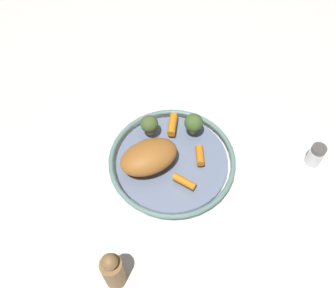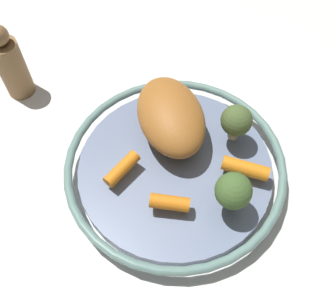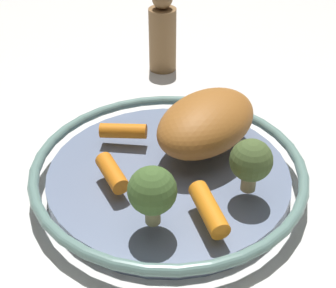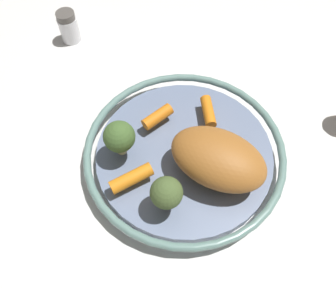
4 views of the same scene
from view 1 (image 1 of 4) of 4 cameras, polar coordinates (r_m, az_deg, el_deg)
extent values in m
plane|color=silver|center=(1.05, 0.60, -3.20)|extent=(2.08, 2.08, 0.00)
cylinder|color=slate|center=(1.04, 0.60, -2.87)|extent=(0.30, 0.30, 0.02)
torus|color=slate|center=(1.02, 0.61, -2.34)|extent=(0.34, 0.34, 0.01)
ellipsoid|color=#A86429|center=(0.98, -2.87, -1.93)|extent=(0.18, 0.15, 0.07)
cylinder|color=orange|center=(1.01, 4.79, -1.69)|extent=(0.05, 0.06, 0.02)
cylinder|color=orange|center=(0.97, 2.45, -5.62)|extent=(0.03, 0.06, 0.02)
cylinder|color=orange|center=(1.06, 0.68, 2.94)|extent=(0.07, 0.06, 0.02)
cylinder|color=tan|center=(1.05, -2.74, 1.99)|extent=(0.02, 0.02, 0.02)
sphere|color=#4B6131|center=(1.03, -2.81, 3.00)|extent=(0.05, 0.05, 0.05)
cylinder|color=tan|center=(1.06, 3.75, 2.14)|extent=(0.02, 0.02, 0.02)
sphere|color=#45662F|center=(1.03, 3.85, 3.20)|extent=(0.05, 0.05, 0.05)
cylinder|color=white|center=(1.10, 21.07, -1.74)|extent=(0.04, 0.04, 0.06)
cylinder|color=#56514C|center=(1.07, 21.62, -0.75)|extent=(0.04, 0.04, 0.01)
cylinder|color=olive|center=(0.88, -8.14, -18.42)|extent=(0.05, 0.05, 0.11)
sphere|color=olive|center=(0.81, -8.77, -17.01)|extent=(0.04, 0.04, 0.04)
camera|label=2|loc=(0.74, 27.82, 22.43)|focal=42.50mm
camera|label=3|loc=(1.11, 12.66, 28.46)|focal=52.92mm
camera|label=4|loc=(0.85, -17.27, 29.44)|focal=38.25mm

